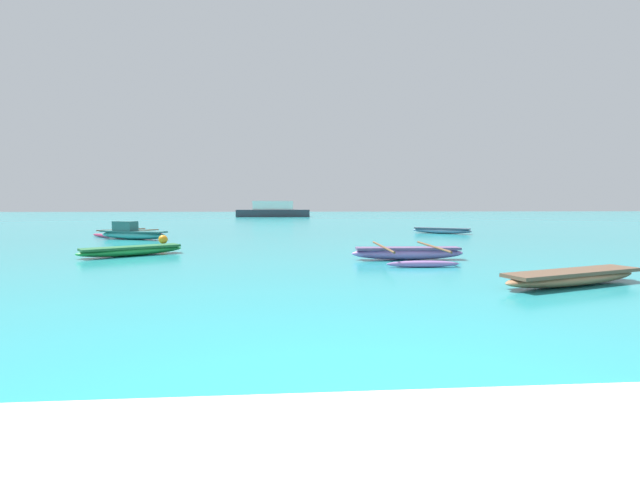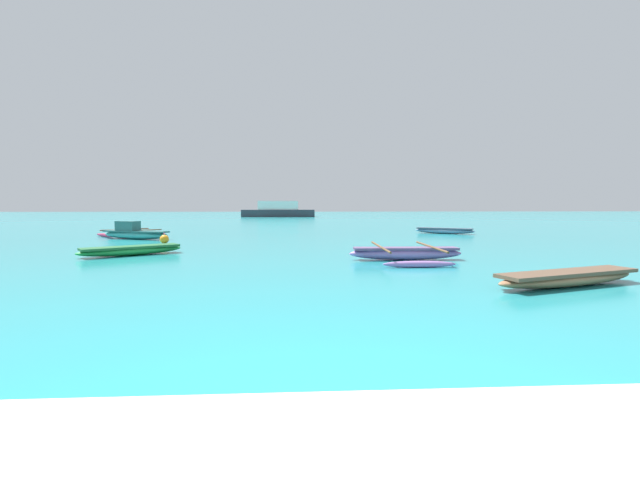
{
  "view_description": "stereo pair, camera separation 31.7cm",
  "coord_description": "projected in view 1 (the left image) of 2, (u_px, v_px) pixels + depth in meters",
  "views": [
    {
      "loc": [
        -0.8,
        -2.7,
        1.79
      ],
      "look_at": [
        0.63,
        16.28,
        0.25
      ],
      "focal_mm": 24.0,
      "sensor_mm": 36.0,
      "label": 1
    },
    {
      "loc": [
        -0.48,
        -2.72,
        1.79
      ],
      "look_at": [
        0.63,
        16.28,
        0.25
      ],
      "focal_mm": 24.0,
      "sensor_mm": 36.0,
      "label": 2
    }
  ],
  "objects": [
    {
      "name": "moored_boat_3",
      "position": [
        132.0,
        250.0,
        15.28
      ],
      "size": [
        3.4,
        2.7,
        0.34
      ],
      "rotation": [
        0.0,
        0.0,
        0.61
      ],
      "color": "green",
      "rests_on": "ground_plane"
    },
    {
      "name": "mooring_buoy_1",
      "position": [
        163.0,
        239.0,
        19.96
      ],
      "size": [
        0.42,
        0.42,
        0.42
      ],
      "color": "orange",
      "rests_on": "ground_plane"
    },
    {
      "name": "ground_plane",
      "position": [
        408.0,
        472.0,
        2.89
      ],
      "size": [
        240.0,
        240.0,
        0.0
      ],
      "color": "teal"
    },
    {
      "name": "moored_boat_2",
      "position": [
        442.0,
        230.0,
        27.26
      ],
      "size": [
        3.48,
        2.56,
        0.37
      ],
      "rotation": [
        0.0,
        0.0,
        -0.57
      ],
      "color": "#607FA1",
      "rests_on": "ground_plane"
    },
    {
      "name": "moored_boat_1",
      "position": [
        132.0,
        233.0,
        22.58
      ],
      "size": [
        4.14,
        2.37,
        0.96
      ],
      "rotation": [
        0.0,
        0.0,
        -0.41
      ],
      "color": "teal",
      "rests_on": "ground_plane"
    },
    {
      "name": "moored_boat_0",
      "position": [
        128.0,
        232.0,
        25.1
      ],
      "size": [
        4.04,
        4.03,
        0.68
      ],
      "rotation": [
        0.0,
        0.0,
        -0.8
      ],
      "color": "#A52A4D",
      "rests_on": "ground_plane"
    },
    {
      "name": "distant_ferry",
      "position": [
        273.0,
        210.0,
        66.27
      ],
      "size": [
        11.22,
        2.47,
        2.47
      ],
      "color": "#2D333D",
      "rests_on": "ground_plane"
    },
    {
      "name": "moored_boat_4",
      "position": [
        408.0,
        253.0,
        14.14
      ],
      "size": [
        3.74,
        3.81,
        0.47
      ],
      "rotation": [
        0.0,
        0.0,
        -0.03
      ],
      "color": "#9A6DB5",
      "rests_on": "ground_plane"
    },
    {
      "name": "moored_boat_5",
      "position": [
        573.0,
        277.0,
        9.62
      ],
      "size": [
        4.0,
        1.94,
        0.34
      ],
      "rotation": [
        0.0,
        0.0,
        0.32
      ],
      "color": "#926644",
      "rests_on": "ground_plane"
    }
  ]
}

